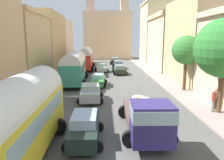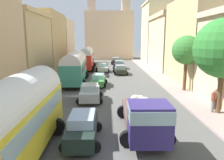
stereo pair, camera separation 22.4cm
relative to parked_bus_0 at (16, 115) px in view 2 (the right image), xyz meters
The scene contains 25 objects.
ground_plane 21.06m from the parked_bus_0, 76.99° to the left, with size 154.00×154.00×0.00m, color #51504E.
sidewalk_left 20.67m from the parked_bus_0, 97.08° to the left, with size 2.50×70.00×0.14m, color #A09A8C.
sidewalk_right 23.75m from the parked_bus_0, 59.61° to the left, with size 2.50×70.00×0.14m, color gray.
building_left_2 18.24m from the parked_bus_0, 109.20° to the left, with size 4.77×9.71×8.94m.
building_left_3 28.41m from the parked_bus_0, 103.18° to the left, with size 5.32×10.54×10.01m.
building_left_4 39.39m from the parked_bus_0, 99.74° to the left, with size 5.72×10.16×9.75m.
building_right_2 24.19m from the parked_bus_0, 49.30° to the left, with size 4.85×11.48×10.70m.
building_right_3 35.10m from the parked_bus_0, 62.64° to the left, with size 6.29×12.73×10.16m.
building_right_4 45.90m from the parked_bus_0, 69.85° to the left, with size 5.53×9.48×14.06m.
distant_church 52.52m from the parked_bus_0, 84.82° to the left, with size 13.19×6.72×20.96m.
parked_bus_0 is the anchor object (origin of this frame).
parked_bus_1 17.88m from the parked_bus_0, 90.00° to the left, with size 3.54×9.84×4.01m.
parked_bus_2 30.37m from the parked_bus_0, 89.37° to the left, with size 3.30×9.79×4.05m.
cargo_truck_0 6.78m from the parked_bus_0, 19.08° to the left, with size 3.05×7.14×2.51m.
car_0 25.71m from the parked_bus_0, 75.74° to the left, with size 2.42×4.26×1.47m.
car_1 31.89m from the parked_bus_0, 78.27° to the left, with size 2.49×4.01×1.56m.
car_2 39.11m from the parked_bus_0, 80.91° to the left, with size 2.28×3.89×1.57m.
car_3 3.59m from the parked_bus_0, 31.78° to the left, with size 2.12×4.01×1.61m.
car_4 10.03m from the parked_bus_0, 74.85° to the left, with size 2.44×3.69×1.58m.
car_5 16.40m from the parked_bus_0, 79.05° to the left, with size 2.25×4.10×1.47m.
car_6 27.71m from the parked_bus_0, 83.14° to the left, with size 2.50×4.08×1.46m.
pedestrian_1 14.37m from the parked_bus_0, 27.35° to the left, with size 0.42×0.42×1.82m.
pedestrian_2 13.64m from the parked_bus_0, 25.95° to the left, with size 0.40×0.40×1.87m.
roadside_tree_1 14.17m from the parked_bus_0, 24.83° to the left, with size 4.34×4.34×7.17m.
roadside_tree_2 18.29m from the parked_bus_0, 45.97° to the left, with size 3.07×3.07×6.03m.
Camera 2 is at (-0.52, -2.78, 5.66)m, focal length 34.02 mm.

